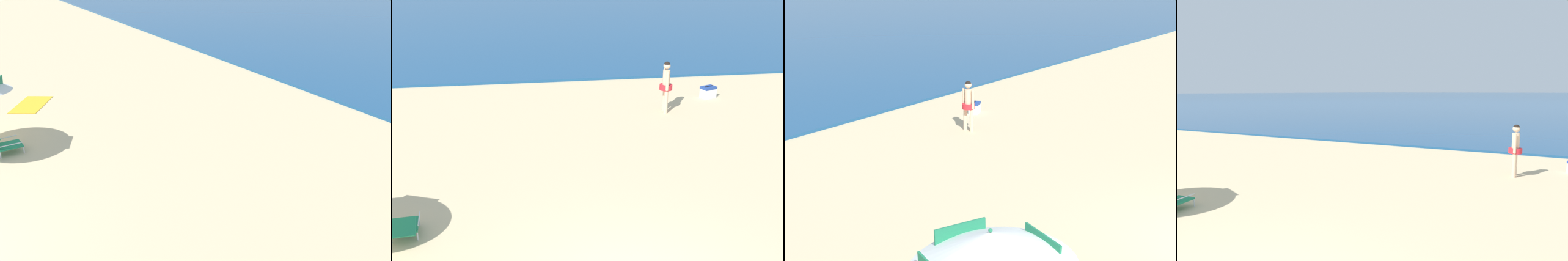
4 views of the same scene
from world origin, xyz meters
The scene contains 2 objects.
ocean_water centered at (0.00, 412.95, 0.05)m, with size 800.00×800.00×0.10m, color navy.
person_standing_near_shore centered at (3.01, 9.10, 0.97)m, with size 0.41×0.50×1.67m.
Camera 4 is at (3.01, -1.95, 2.70)m, focal length 29.64 mm.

